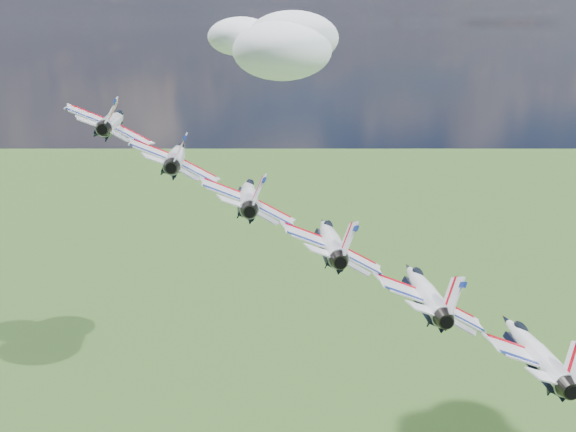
{
  "coord_description": "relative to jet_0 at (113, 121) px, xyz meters",
  "views": [
    {
      "loc": [
        7.17,
        -64.85,
        168.26
      ],
      "look_at": [
        22.04,
        14.26,
        146.71
      ],
      "focal_mm": 45.0,
      "sensor_mm": 36.0,
      "label": 1
    }
  ],
  "objects": [
    {
      "name": "jet_1",
      "position": [
        8.03,
        -8.37,
        -3.52
      ],
      "size": [
        14.62,
        18.56,
        9.68
      ],
      "primitive_type": null,
      "rotation": [
        0.0,
        0.45,
        -0.12
      ],
      "color": "white"
    },
    {
      "name": "jet_2",
      "position": [
        16.06,
        -16.74,
        -7.04
      ],
      "size": [
        14.62,
        18.56,
        9.68
      ],
      "primitive_type": null,
      "rotation": [
        0.0,
        0.45,
        -0.12
      ],
      "color": "white"
    },
    {
      "name": "jet_0",
      "position": [
        0.0,
        0.0,
        0.0
      ],
      "size": [
        14.62,
        18.56,
        9.68
      ],
      "primitive_type": null,
      "rotation": [
        0.0,
        0.45,
        -0.12
      ],
      "color": "white"
    },
    {
      "name": "jet_3",
      "position": [
        24.09,
        -25.12,
        -10.56
      ],
      "size": [
        14.62,
        18.56,
        9.68
      ],
      "primitive_type": null,
      "rotation": [
        0.0,
        0.45,
        -0.12
      ],
      "color": "white"
    },
    {
      "name": "cloud_far",
      "position": [
        52.96,
        207.38,
        4.39
      ],
      "size": [
        59.72,
        46.92,
        23.46
      ],
      "primitive_type": "ellipsoid",
      "color": "white"
    },
    {
      "name": "jet_5",
      "position": [
        40.15,
        -41.86,
        -17.6
      ],
      "size": [
        14.62,
        18.56,
        9.68
      ],
      "primitive_type": null,
      "rotation": [
        0.0,
        0.45,
        -0.12
      ],
      "color": "white"
    },
    {
      "name": "jet_4",
      "position": [
        32.12,
        -33.49,
        -14.08
      ],
      "size": [
        14.62,
        18.56,
        9.68
      ],
      "primitive_type": null,
      "rotation": [
        0.0,
        0.45,
        -0.12
      ],
      "color": "white"
    }
  ]
}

